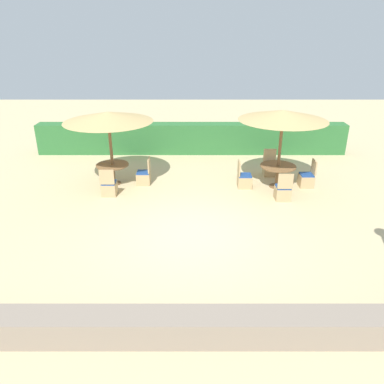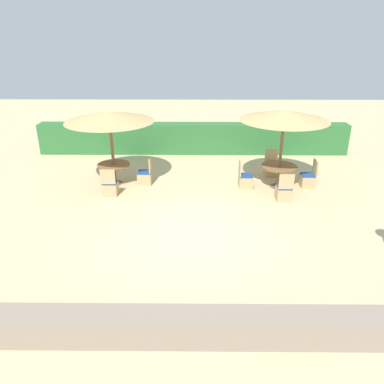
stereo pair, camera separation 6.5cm
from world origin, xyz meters
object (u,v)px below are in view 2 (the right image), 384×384
parasol_back_right (284,116)px  patio_chair_back_right_east (308,179)px  patio_chair_back_left_south (110,187)px  round_table_back_right (279,170)px  patio_chair_back_right_west (245,180)px  round_table_back_left (114,168)px  patio_chair_back_right_south (284,192)px  parasol_back_left (109,117)px  patio_chair_back_left_east (145,177)px  patio_chair_back_right_north (271,168)px

parasol_back_right → patio_chair_back_right_east: bearing=1.5°
patio_chair_back_left_south → round_table_back_right: size_ratio=0.78×
patio_chair_back_right_west → round_table_back_left: bearing=-93.8°
round_table_back_right → patio_chair_back_right_south: patio_chair_back_right_south is taller
parasol_back_left → patio_chair_back_right_south: 6.05m
round_table_back_right → patio_chair_back_right_west: bearing=-178.2°
patio_chair_back_left_east → patio_chair_back_right_west: 3.42m
patio_chair_back_right_west → patio_chair_back_right_east: 2.13m
parasol_back_left → round_table_back_right: bearing=-2.7°
round_table_back_right → patio_chair_back_left_east: bearing=176.9°
patio_chair_back_left_south → round_table_back_left: bearing=92.6°
round_table_back_left → patio_chair_back_right_north: patio_chair_back_right_north is taller
patio_chair_back_left_east → patio_chair_back_right_west: size_ratio=1.00×
round_table_back_right → patio_chair_back_right_west: (-1.11, -0.04, -0.35)m
round_table_back_left → patio_chair_back_right_north: 5.61m
patio_chair_back_left_east → patio_chair_back_right_east: 5.54m
patio_chair_back_left_east → parasol_back_right: bearing=-93.1°
round_table_back_right → patio_chair_back_right_south: size_ratio=1.28×
parasol_back_left → patio_chair_back_right_west: size_ratio=3.12×
patio_chair_back_left_south → patio_chair_back_right_east: bearing=6.3°
round_table_back_right → patio_chair_back_right_east: size_ratio=1.28×
patio_chair_back_right_north → patio_chair_back_right_south: bearing=89.8°
parasol_back_right → patio_chair_back_right_east: (1.02, 0.03, -2.16)m
parasol_back_left → patio_chair_back_right_north: (5.54, 0.85, -2.06)m
round_table_back_right → round_table_back_left: bearing=177.3°
patio_chair_back_left_south → patio_chair_back_right_west: (4.41, 0.66, 0.00)m
patio_chair_back_left_east → patio_chair_back_right_west: bearing=-94.8°
patio_chair_back_right_south → parasol_back_right: bearing=88.2°
parasol_back_left → patio_chair_back_left_south: size_ratio=3.12×
parasol_back_right → patio_chair_back_right_west: 2.43m
patio_chair_back_left_east → patio_chair_back_right_north: same height
parasol_back_right → patio_chair_back_right_west: size_ratio=3.04×
patio_chair_back_left_south → patio_chair_back_right_east: 6.58m
round_table_back_left → patio_chair_back_right_east: bearing=-2.0°
parasol_back_left → patio_chair_back_right_east: parasol_back_left is taller
parasol_back_right → round_table_back_right: 1.81m
patio_chair_back_right_north → patio_chair_back_right_east: same height
parasol_back_right → patio_chair_back_right_south: (-0.03, -1.05, -2.16)m
parasol_back_right → patio_chair_back_right_east: size_ratio=3.04×
patio_chair_back_right_east → patio_chair_back_left_south: bearing=96.3°
patio_chair_back_right_west → patio_chair_back_right_south: size_ratio=1.00×
patio_chair_back_left_south → patio_chair_back_left_east: same height
patio_chair_back_right_east → patio_chair_back_right_west: bearing=91.7°
parasol_back_right → patio_chair_back_right_south: 2.41m
parasol_back_right → patio_chair_back_right_east: 2.39m
parasol_back_left → patio_chair_back_left_east: bearing=-0.7°
patio_chair_back_right_north → patio_chair_back_right_east: size_ratio=1.00×
round_table_back_right → parasol_back_left: bearing=177.3°
patio_chair_back_left_south → patio_chair_back_right_north: (5.50, 1.80, 0.00)m
round_table_back_left → patio_chair_back_right_east: (6.58, -0.24, -0.30)m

